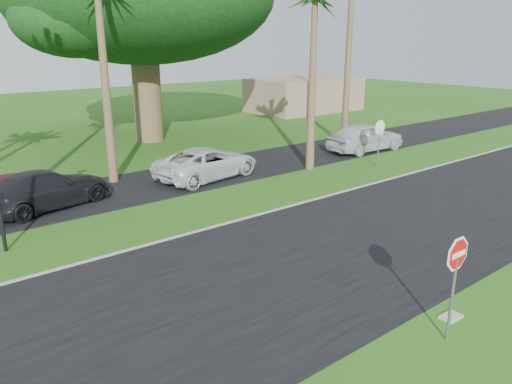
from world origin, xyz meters
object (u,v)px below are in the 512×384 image
at_px(car_minivan, 207,163).
at_px(car_dark, 45,190).
at_px(stop_sign_far, 379,134).
at_px(car_pickup, 365,137).
at_px(stop_sign_near, 456,268).
at_px(car_red, 17,189).

bearing_deg(car_minivan, car_dark, 78.69).
height_order(stop_sign_far, car_pickup, stop_sign_far).
height_order(stop_sign_near, car_minivan, stop_sign_near).
relative_size(car_red, car_minivan, 0.77).
bearing_deg(car_pickup, stop_sign_far, 142.56).
xyz_separation_m(stop_sign_near, car_dark, (-4.15, 15.00, -1.01)).
bearing_deg(stop_sign_far, car_dark, -14.35).
xyz_separation_m(stop_sign_near, stop_sign_far, (11.50, 11.00, 0.00)).
height_order(car_red, car_minivan, car_minivan).
distance_m(car_minivan, car_pickup, 10.75).
relative_size(car_red, car_pickup, 0.82).
relative_size(car_dark, car_pickup, 1.04).
relative_size(stop_sign_near, car_dark, 0.50).
bearing_deg(car_red, car_pickup, -102.03).
xyz_separation_m(stop_sign_near, car_pickup, (14.02, 13.92, -0.91)).
bearing_deg(stop_sign_near, car_minivan, 77.36).
height_order(car_minivan, car_pickup, car_pickup).
distance_m(stop_sign_near, car_dark, 15.60).
xyz_separation_m(car_red, car_dark, (0.81, -0.97, 0.05)).
height_order(stop_sign_far, car_red, stop_sign_far).
xyz_separation_m(car_red, car_pickup, (18.98, -2.05, 0.15)).
height_order(stop_sign_near, car_pickup, stop_sign_near).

